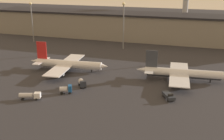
# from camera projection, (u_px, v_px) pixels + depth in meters

# --- Properties ---
(ground) EXTENTS (600.00, 600.00, 0.00)m
(ground) POSITION_uv_depth(u_px,v_px,m) (66.00, 91.00, 108.82)
(ground) COLOR #2D2D33
(terminal_building) EXTENTS (199.67, 25.48, 18.14)m
(terminal_building) POSITION_uv_depth(u_px,v_px,m) (129.00, 26.00, 195.59)
(terminal_building) COLOR gray
(terminal_building) RESTS_ON ground
(airplane_0) EXTENTS (38.54, 35.27, 13.19)m
(airplane_0) POSITION_uv_depth(u_px,v_px,m) (68.00, 64.00, 131.68)
(airplane_0) COLOR silver
(airplane_0) RESTS_ON ground
(airplane_1) EXTENTS (39.47, 32.08, 12.53)m
(airplane_1) POSITION_uv_depth(u_px,v_px,m) (182.00, 73.00, 118.96)
(airplane_1) COLOR silver
(airplane_1) RESTS_ON ground
(service_vehicle_1) EXTENTS (5.00, 3.81, 3.20)m
(service_vehicle_1) POSITION_uv_depth(u_px,v_px,m) (66.00, 89.00, 106.38)
(service_vehicle_1) COLOR #195199
(service_vehicle_1) RESTS_ON ground
(service_vehicle_2) EXTENTS (4.78, 5.42, 3.13)m
(service_vehicle_2) POSITION_uv_depth(u_px,v_px,m) (82.00, 83.00, 112.56)
(service_vehicle_2) COLOR #282D38
(service_vehicle_2) RESTS_ON ground
(service_vehicle_3) EXTENTS (5.65, 7.23, 2.68)m
(service_vehicle_3) POSITION_uv_depth(u_px,v_px,m) (169.00, 96.00, 101.74)
(service_vehicle_3) COLOR #282D38
(service_vehicle_3) RESTS_ON ground
(service_vehicle_4) EXTENTS (7.89, 4.11, 2.68)m
(service_vehicle_4) POSITION_uv_depth(u_px,v_px,m) (30.00, 95.00, 101.17)
(service_vehicle_4) COLOR white
(service_vehicle_4) RESTS_ON ground
(lamp_post_0) EXTENTS (1.80, 1.80, 26.12)m
(lamp_post_0) POSITION_uv_depth(u_px,v_px,m) (32.00, 17.00, 184.04)
(lamp_post_0) COLOR slate
(lamp_post_0) RESTS_ON ground
(lamp_post_1) EXTENTS (1.80, 1.80, 27.80)m
(lamp_post_1) POSITION_uv_depth(u_px,v_px,m) (124.00, 20.00, 166.03)
(lamp_post_1) COLOR slate
(lamp_post_1) RESTS_ON ground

